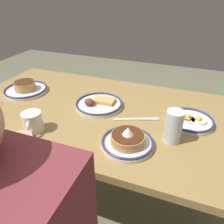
# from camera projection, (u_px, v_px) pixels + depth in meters

# --- Properties ---
(ground_plane) EXTENTS (6.00, 6.00, 0.00)m
(ground_plane) POSITION_uv_depth(u_px,v_px,m) (105.00, 202.00, 1.44)
(ground_plane) COLOR #696A50
(dining_table) EXTENTS (1.45, 0.77, 0.73)m
(dining_table) POSITION_uv_depth(u_px,v_px,m) (103.00, 124.00, 1.10)
(dining_table) COLOR olive
(dining_table) RESTS_ON ground_plane
(plate_near_main) EXTENTS (0.24, 0.24, 0.06)m
(plate_near_main) POSITION_uv_depth(u_px,v_px,m) (26.00, 89.00, 1.23)
(plate_near_main) COLOR white
(plate_near_main) RESTS_ON dining_table
(plate_center_pancakes) EXTENTS (0.21, 0.21, 0.04)m
(plate_center_pancakes) POSITION_uv_depth(u_px,v_px,m) (190.00, 120.00, 0.96)
(plate_center_pancakes) COLOR white
(plate_center_pancakes) RESTS_ON dining_table
(plate_far_companion) EXTENTS (0.24, 0.24, 0.05)m
(plate_far_companion) POSITION_uv_depth(u_px,v_px,m) (98.00, 104.00, 1.09)
(plate_far_companion) COLOR silver
(plate_far_companion) RESTS_ON dining_table
(plate_far_side) EXTENTS (0.20, 0.20, 0.08)m
(plate_far_side) POSITION_uv_depth(u_px,v_px,m) (127.00, 141.00, 0.82)
(plate_far_side) COLOR silver
(plate_far_side) RESTS_ON dining_table
(coffee_mug) EXTENTS (0.08, 0.11, 0.09)m
(coffee_mug) POSITION_uv_depth(u_px,v_px,m) (32.00, 122.00, 0.89)
(coffee_mug) COLOR white
(coffee_mug) RESTS_ON dining_table
(drinking_glass) EXTENTS (0.07, 0.07, 0.13)m
(drinking_glass) POSITION_uv_depth(u_px,v_px,m) (173.00, 128.00, 0.83)
(drinking_glass) COLOR silver
(drinking_glass) RESTS_ON dining_table
(butter_knife) EXTENTS (0.21, 0.10, 0.01)m
(butter_knife) POSITION_uv_depth(u_px,v_px,m) (136.00, 119.00, 0.98)
(butter_knife) COLOR silver
(butter_knife) RESTS_ON dining_table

